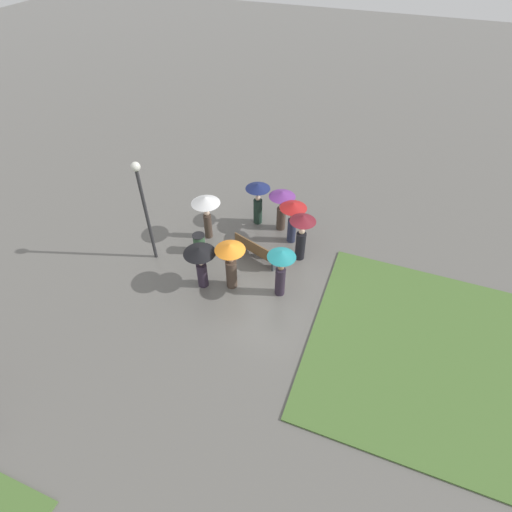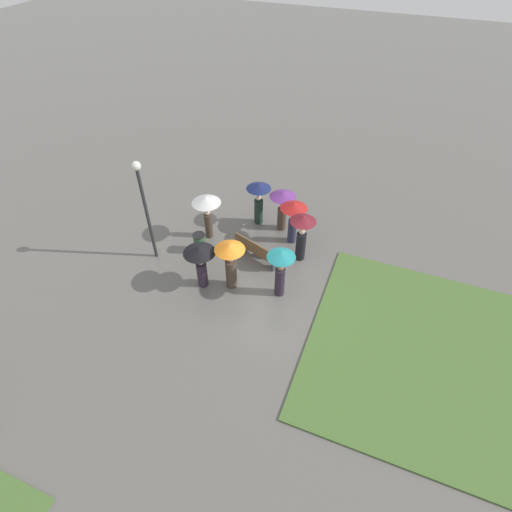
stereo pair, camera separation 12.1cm
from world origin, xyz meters
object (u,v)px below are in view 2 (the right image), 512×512
Objects in this scene: crowd_person_teal at (281,265)px; crowd_person_black at (200,258)px; crowd_person_red at (293,214)px; park_bench at (256,250)px; trash_bin at (200,243)px; crowd_person_white at (207,206)px; crowd_person_maroon at (302,231)px; lamp_post at (144,199)px; crowd_person_orange at (230,258)px; crowd_person_navy at (259,197)px; crowd_person_purple at (283,203)px.

crowd_person_black is at bearing -108.39° from crowd_person_teal.
park_bench is at bearing 37.62° from crowd_person_red.
trash_bin is 0.43× the size of crowd_person_white.
park_bench is at bearing 72.41° from crowd_person_maroon.
crowd_person_red is 0.92× the size of crowd_person_maroon.
crowd_person_teal is at bearing 179.23° from lamp_post.
crowd_person_orange reaches higher than park_bench.
crowd_person_orange is at bearing -8.64° from crowd_person_white.
crowd_person_teal is at bearing 48.31° from crowd_person_navy.
trash_bin is at bearing 4.52° from crowd_person_orange.
crowd_person_purple reaches higher than crowd_person_black.
crowd_person_black is 2.75m from crowd_person_teal.
crowd_person_maroon reaches higher than park_bench.
crowd_person_purple is (-3.95, -3.42, -1.39)m from lamp_post.
crowd_person_maroon reaches higher than crowd_person_red.
crowd_person_orange is at bearing 174.31° from lamp_post.
crowd_person_black is 0.95× the size of crowd_person_red.
crowd_person_maroon is at bearing 145.27° from crowd_person_teal.
park_bench reaches higher than trash_bin.
crowd_person_teal is at bearing 11.68° from crowd_person_white.
lamp_post is 2.16× the size of crowd_person_navy.
crowd_person_navy is at bearing -179.50° from crowd_person_teal.
trash_bin is 2.44m from crowd_person_orange.
trash_bin is at bearing 9.18° from crowd_person_red.
crowd_person_white is at bearing -126.67° from lamp_post.
crowd_person_purple is 3.66m from crowd_person_teal.
trash_bin is 0.45× the size of crowd_person_purple.
crowd_person_red is (-2.21, -3.47, 0.07)m from crowd_person_black.
crowd_person_orange is at bearing 97.26° from park_bench.
crowd_person_maroon is at bearing 78.57° from crowd_person_purple.
crowd_person_orange is at bearing 29.21° from crowd_person_purple.
park_bench is 2.33m from crowd_person_purple.
crowd_person_maroon is (-3.74, -1.06, 0.94)m from trash_bin.
lamp_post is (3.69, 1.25, 2.19)m from park_bench.
crowd_person_white is at bearing -5.66° from crowd_person_red.
crowd_person_purple is 0.90× the size of crowd_person_maroon.
crowd_person_red is at bearing -74.14° from crowd_person_orange.
park_bench is at bearing 24.50° from crowd_person_white.
crowd_person_purple is (-0.26, -2.17, 0.80)m from park_bench.
crowd_person_navy is 0.98× the size of crowd_person_orange.
lamp_post is 2.07× the size of crowd_person_teal.
crowd_person_orange is (-3.36, 0.33, -1.35)m from lamp_post.
crowd_person_navy reaches higher than trash_bin.
crowd_person_black is 3.85m from crowd_person_maroon.
crowd_person_navy is at bearing -54.17° from crowd_person_purple.
lamp_post reaches higher than trash_bin.
crowd_person_teal is (-1.12, 3.49, 0.08)m from crowd_person_purple.
crowd_person_navy is (-2.90, -3.46, -1.37)m from lamp_post.
crowd_person_white is 0.96× the size of crowd_person_maroon.
lamp_post is 2.58m from crowd_person_white.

